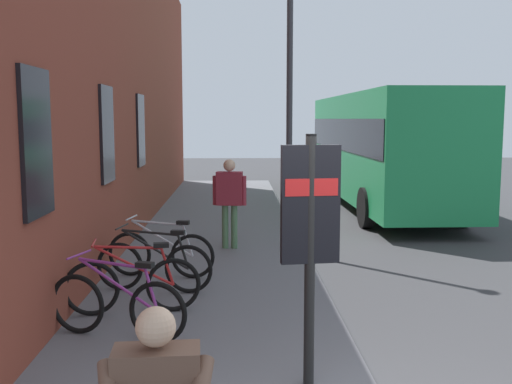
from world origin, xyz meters
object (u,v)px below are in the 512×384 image
bicycle_under_window (117,306)px  bicycle_beside_lamp (134,284)px  transit_info_sign (310,221)px  pedestrian_by_facade (229,194)px  city_bus (381,144)px  bicycle_nearest_sign (154,266)px  bicycle_leaning_wall (161,253)px  street_lamp (290,75)px

bicycle_under_window → bicycle_beside_lamp: size_ratio=0.96×
transit_info_sign → pedestrian_by_facade: bearing=7.6°
city_bus → pedestrian_by_facade: bearing=143.7°
bicycle_nearest_sign → bicycle_leaning_wall: size_ratio=1.00×
bicycle_beside_lamp → bicycle_leaning_wall: bearing=-4.4°
city_bus → bicycle_under_window: bearing=152.3°
bicycle_nearest_sign → transit_info_sign: size_ratio=0.73×
bicycle_leaning_wall → pedestrian_by_facade: bearing=-26.8°
pedestrian_by_facade → street_lamp: street_lamp is taller
bicycle_beside_lamp → street_lamp: street_lamp is taller
bicycle_leaning_wall → transit_info_sign: bearing=-154.7°
bicycle_under_window → pedestrian_by_facade: (4.82, -1.25, 0.68)m
bicycle_under_window → city_bus: size_ratio=0.16×
bicycle_nearest_sign → city_bus: 10.70m
transit_info_sign → city_bus: size_ratio=0.23×
city_bus → pedestrian_by_facade: size_ratio=5.99×
bicycle_beside_lamp → bicycle_nearest_sign: same height
pedestrian_by_facade → bicycle_beside_lamp: bearing=162.8°
transit_info_sign → bicycle_beside_lamp: bearing=42.8°
bicycle_beside_lamp → street_lamp: bearing=-30.7°
pedestrian_by_facade → transit_info_sign: bearing=-172.4°
bicycle_under_window → city_bus: (10.91, -5.72, 1.41)m
bicycle_nearest_sign → city_bus: (9.03, -5.55, 1.41)m
bicycle_under_window → city_bus: bearing=-27.7°
bicycle_under_window → bicycle_nearest_sign: bearing=-5.3°
pedestrian_by_facade → bicycle_nearest_sign: bearing=159.9°
transit_info_sign → city_bus: (12.21, -3.66, 0.20)m
bicycle_under_window → street_lamp: (4.90, -2.42, 2.98)m
transit_info_sign → pedestrian_by_facade: transit_info_sign is taller
pedestrian_by_facade → street_lamp: 2.58m
bicycle_under_window → bicycle_nearest_sign: same height
bicycle_leaning_wall → bicycle_nearest_sign: bearing=180.0°
street_lamp → city_bus: bearing=-28.8°
pedestrian_by_facade → street_lamp: (0.08, -1.17, 2.30)m
bicycle_nearest_sign → bicycle_leaning_wall: same height
bicycle_nearest_sign → transit_info_sign: bearing=-149.2°
city_bus → street_lamp: size_ratio=1.83×
bicycle_beside_lamp → transit_info_sign: size_ratio=0.73×
bicycle_beside_lamp → pedestrian_by_facade: 4.17m
transit_info_sign → street_lamp: street_lamp is taller
city_bus → transit_info_sign: bearing=163.3°
city_bus → bicycle_beside_lamp: bearing=150.4°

